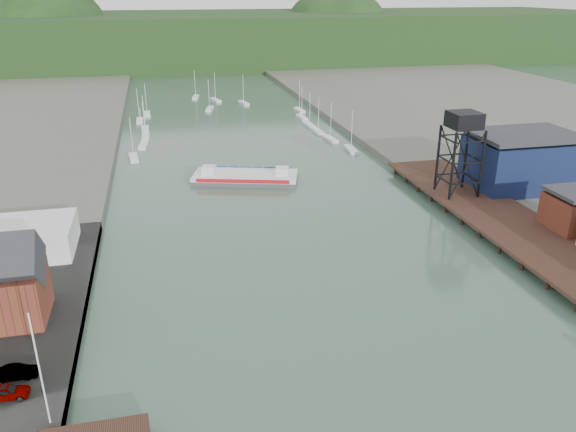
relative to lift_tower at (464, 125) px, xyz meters
name	(u,v)px	position (x,y,z in m)	size (l,w,h in m)	color
east_pier	(502,218)	(2.00, -13.00, -13.75)	(14.00, 70.00, 2.45)	black
white_shed	(13,239)	(-79.00, -8.00, -11.80)	(18.00, 12.00, 4.50)	silver
flagpole	(40,370)	(-68.00, -48.00, -8.05)	(0.16, 0.16, 12.00)	silver
lift_tower	(464,125)	(0.00, 0.00, 0.00)	(6.50, 6.50, 16.00)	black
blue_shed	(521,161)	(15.00, 2.00, -8.59)	(20.50, 14.50, 11.30)	#0B1734
marina_sailboats	(227,122)	(-34.92, 80.46, -15.30)	(57.71, 92.65, 0.90)	silver
distant_hills	(182,43)	(-38.98, 243.35, -5.27)	(500.00, 120.00, 80.00)	black
chain_ferry	(245,177)	(-38.13, 22.98, -14.71)	(24.26, 15.08, 3.26)	#48484B
car_west_a	(6,391)	(-72.70, -43.35, -13.30)	(1.77, 4.40, 1.50)	#999999
car_west_b	(17,372)	(-72.33, -40.26, -13.34)	(1.49, 4.27, 1.41)	#999999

